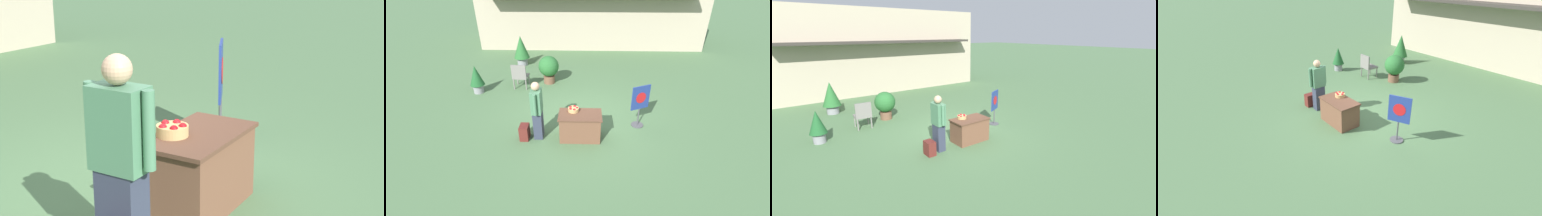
% 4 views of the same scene
% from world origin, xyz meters
% --- Properties ---
extents(ground_plane, '(120.00, 120.00, 0.00)m').
position_xyz_m(ground_plane, '(0.00, 0.00, 0.00)').
color(ground_plane, '#4C7047').
extents(storefront_building, '(12.30, 4.85, 4.64)m').
position_xyz_m(storefront_building, '(0.33, 9.23, 2.32)').
color(storefront_building, '#B7A88E').
rests_on(storefront_building, ground_plane).
extents(display_table, '(1.16, 0.69, 0.75)m').
position_xyz_m(display_table, '(-0.07, -0.91, 0.38)').
color(display_table, brown).
rests_on(display_table, ground_plane).
extents(apple_basket, '(0.29, 0.29, 0.13)m').
position_xyz_m(apple_basket, '(-0.26, -0.75, 0.81)').
color(apple_basket, tan).
rests_on(apple_basket, display_table).
extents(person_visitor, '(0.26, 0.61, 1.67)m').
position_xyz_m(person_visitor, '(-1.22, -0.91, 0.85)').
color(person_visitor, '#33384C').
rests_on(person_visitor, ground_plane).
extents(backpack, '(0.24, 0.34, 0.42)m').
position_xyz_m(backpack, '(-1.61, -1.02, 0.21)').
color(backpack, maroon).
rests_on(backpack, ground_plane).
extents(poster_board, '(0.55, 0.36, 1.30)m').
position_xyz_m(poster_board, '(1.64, -0.26, 0.71)').
color(poster_board, '#4C4C51').
rests_on(poster_board, ground_plane).
extents(patio_chair, '(0.57, 0.57, 0.99)m').
position_xyz_m(patio_chair, '(-2.45, 2.28, 0.55)').
color(patio_chair, gray).
rests_on(patio_chair, ground_plane).
extents(potted_plant_far_right, '(0.73, 0.73, 1.38)m').
position_xyz_m(potted_plant_far_right, '(-2.97, 4.92, 0.78)').
color(potted_plant_far_right, gray).
rests_on(potted_plant_far_right, ground_plane).
extents(potted_plant_far_left, '(0.81, 0.81, 1.12)m').
position_xyz_m(potted_plant_far_left, '(-1.41, 2.83, 0.65)').
color(potted_plant_far_left, brown).
rests_on(potted_plant_far_left, ground_plane).
extents(potted_plant_near_left, '(0.52, 0.52, 1.06)m').
position_xyz_m(potted_plant_near_left, '(-3.97, 1.84, 0.59)').
color(potted_plant_near_left, gray).
rests_on(potted_plant_near_left, ground_plane).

